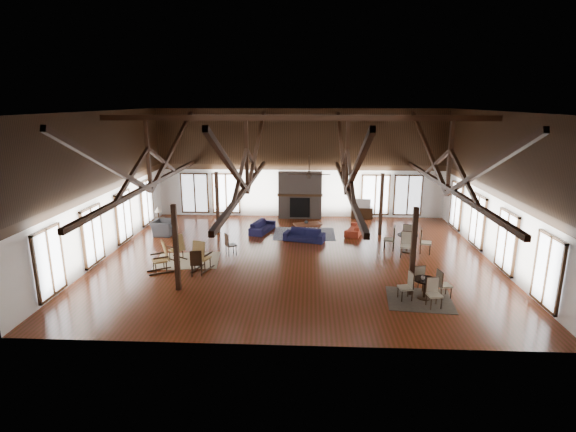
{
  "coord_description": "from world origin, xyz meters",
  "views": [
    {
      "loc": [
        0.53,
        -17.84,
        6.41
      ],
      "look_at": [
        -0.39,
        1.0,
        1.54
      ],
      "focal_mm": 28.0,
      "sensor_mm": 36.0,
      "label": 1
    }
  ],
  "objects_px": {
    "sofa_navy_left": "(262,227)",
    "cafe_table_far": "(407,240)",
    "tv_console": "(362,213)",
    "sofa_orange": "(355,229)",
    "sofa_navy_front": "(304,235)",
    "coffee_table": "(308,225)",
    "armchair": "(163,228)",
    "cafe_table_near": "(425,285)"
  },
  "relations": [
    {
      "from": "sofa_navy_left",
      "to": "armchair",
      "type": "relative_size",
      "value": 1.67
    },
    {
      "from": "sofa_navy_front",
      "to": "cafe_table_near",
      "type": "relative_size",
      "value": 1.02
    },
    {
      "from": "armchair",
      "to": "cafe_table_near",
      "type": "bearing_deg",
      "value": -118.71
    },
    {
      "from": "armchair",
      "to": "cafe_table_far",
      "type": "bearing_deg",
      "value": -96.87
    },
    {
      "from": "sofa_navy_left",
      "to": "armchair",
      "type": "distance_m",
      "value": 4.86
    },
    {
      "from": "sofa_navy_front",
      "to": "coffee_table",
      "type": "distance_m",
      "value": 1.22
    },
    {
      "from": "sofa_navy_left",
      "to": "sofa_orange",
      "type": "height_order",
      "value": "sofa_navy_left"
    },
    {
      "from": "sofa_orange",
      "to": "tv_console",
      "type": "relative_size",
      "value": 1.48
    },
    {
      "from": "sofa_orange",
      "to": "cafe_table_near",
      "type": "relative_size",
      "value": 0.95
    },
    {
      "from": "armchair",
      "to": "tv_console",
      "type": "bearing_deg",
      "value": -66.66
    },
    {
      "from": "coffee_table",
      "to": "cafe_table_far",
      "type": "height_order",
      "value": "cafe_table_far"
    },
    {
      "from": "sofa_navy_left",
      "to": "cafe_table_near",
      "type": "distance_m",
      "value": 9.77
    },
    {
      "from": "sofa_navy_left",
      "to": "coffee_table",
      "type": "bearing_deg",
      "value": -77.34
    },
    {
      "from": "cafe_table_far",
      "to": "tv_console",
      "type": "relative_size",
      "value": 1.76
    },
    {
      "from": "tv_console",
      "to": "sofa_orange",
      "type": "bearing_deg",
      "value": -102.33
    },
    {
      "from": "sofa_navy_left",
      "to": "cafe_table_far",
      "type": "xyz_separation_m",
      "value": [
        6.63,
        -2.72,
        0.26
      ]
    },
    {
      "from": "sofa_navy_front",
      "to": "armchair",
      "type": "height_order",
      "value": "armchair"
    },
    {
      "from": "sofa_orange",
      "to": "tv_console",
      "type": "distance_m",
      "value": 3.21
    },
    {
      "from": "sofa_navy_left",
      "to": "tv_console",
      "type": "xyz_separation_m",
      "value": [
        5.29,
        3.01,
        0.03
      ]
    },
    {
      "from": "sofa_navy_left",
      "to": "cafe_table_far",
      "type": "height_order",
      "value": "cafe_table_far"
    },
    {
      "from": "sofa_orange",
      "to": "coffee_table",
      "type": "distance_m",
      "value": 2.34
    },
    {
      "from": "sofa_navy_left",
      "to": "cafe_table_far",
      "type": "bearing_deg",
      "value": -94.98
    },
    {
      "from": "sofa_navy_front",
      "to": "tv_console",
      "type": "distance_m",
      "value": 5.41
    },
    {
      "from": "sofa_navy_front",
      "to": "tv_console",
      "type": "height_order",
      "value": "tv_console"
    },
    {
      "from": "sofa_orange",
      "to": "coffee_table",
      "type": "relative_size",
      "value": 1.19
    },
    {
      "from": "cafe_table_far",
      "to": "tv_console",
      "type": "bearing_deg",
      "value": 103.14
    },
    {
      "from": "armchair",
      "to": "cafe_table_far",
      "type": "distance_m",
      "value": 11.6
    },
    {
      "from": "tv_console",
      "to": "cafe_table_near",
      "type": "bearing_deg",
      "value": -84.98
    },
    {
      "from": "sofa_navy_front",
      "to": "sofa_orange",
      "type": "height_order",
      "value": "sofa_navy_front"
    },
    {
      "from": "coffee_table",
      "to": "tv_console",
      "type": "xyz_separation_m",
      "value": [
        3.02,
        3.19,
        -0.16
      ]
    },
    {
      "from": "coffee_table",
      "to": "cafe_table_far",
      "type": "relative_size",
      "value": 0.71
    },
    {
      "from": "sofa_navy_front",
      "to": "coffee_table",
      "type": "xyz_separation_m",
      "value": [
        0.14,
        1.2,
        0.18
      ]
    },
    {
      "from": "sofa_orange",
      "to": "cafe_table_far",
      "type": "height_order",
      "value": "cafe_table_far"
    },
    {
      "from": "sofa_navy_left",
      "to": "tv_console",
      "type": "distance_m",
      "value": 6.08
    },
    {
      "from": "sofa_navy_left",
      "to": "armchair",
      "type": "xyz_separation_m",
      "value": [
        -4.8,
        -0.73,
        0.09
      ]
    },
    {
      "from": "armchair",
      "to": "cafe_table_far",
      "type": "relative_size",
      "value": 0.53
    },
    {
      "from": "sofa_navy_front",
      "to": "sofa_navy_left",
      "type": "xyz_separation_m",
      "value": [
        -2.12,
        1.39,
        -0.01
      ]
    },
    {
      "from": "sofa_navy_left",
      "to": "tv_console",
      "type": "relative_size",
      "value": 1.56
    },
    {
      "from": "sofa_navy_left",
      "to": "armchair",
      "type": "bearing_deg",
      "value": 116.01
    },
    {
      "from": "sofa_navy_front",
      "to": "cafe_table_far",
      "type": "xyz_separation_m",
      "value": [
        4.5,
        -1.33,
        0.26
      ]
    },
    {
      "from": "sofa_navy_left",
      "to": "sofa_orange",
      "type": "distance_m",
      "value": 4.6
    },
    {
      "from": "cafe_table_near",
      "to": "cafe_table_far",
      "type": "height_order",
      "value": "cafe_table_far"
    }
  ]
}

